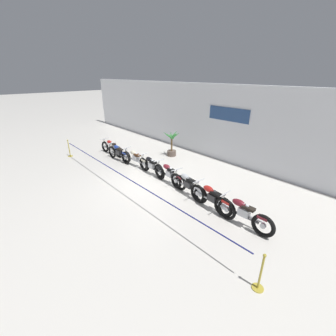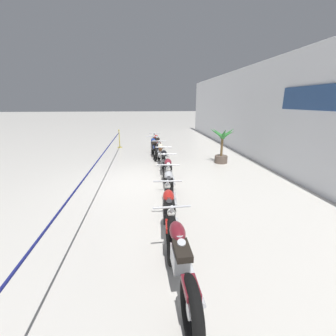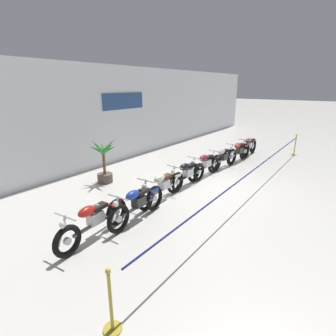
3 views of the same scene
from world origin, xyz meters
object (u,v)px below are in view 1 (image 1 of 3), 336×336
(motorcycle_red_6, at_px, (211,198))
(motorcycle_maroon_7, at_px, (242,213))
(motorcycle_black_3, at_px, (151,166))
(potted_palm_left_of_row, at_px, (172,144))
(motorcycle_red_0, at_px, (112,148))
(motorcycle_maroon_4, at_px, (169,174))
(stanchion_mid_left, at_px, (260,277))
(motorcycle_blue_1, at_px, (118,153))
(motorcycle_silver_5, at_px, (188,185))
(motorcycle_cream_2, at_px, (135,159))
(stanchion_far_left, at_px, (104,167))

(motorcycle_red_6, xyz_separation_m, motorcycle_maroon_7, (1.27, -0.00, -0.00))
(motorcycle_black_3, xyz_separation_m, potted_palm_left_of_row, (-1.37, 2.62, 0.30))
(motorcycle_red_0, height_order, motorcycle_black_3, motorcycle_red_0)
(motorcycle_black_3, relative_size, motorcycle_maroon_4, 0.93)
(motorcycle_maroon_7, bearing_deg, motorcycle_black_3, 176.82)
(stanchion_mid_left, bearing_deg, motorcycle_maroon_7, 131.22)
(motorcycle_red_0, distance_m, motorcycle_red_6, 8.00)
(motorcycle_maroon_4, height_order, motorcycle_maroon_7, motorcycle_maroon_7)
(motorcycle_red_6, xyz_separation_m, stanchion_mid_left, (2.86, -1.82, -0.12))
(motorcycle_blue_1, relative_size, motorcycle_maroon_4, 0.93)
(motorcycle_red_6, bearing_deg, stanchion_mid_left, -32.46)
(motorcycle_silver_5, relative_size, motorcycle_red_6, 1.02)
(motorcycle_blue_1, distance_m, motorcycle_cream_2, 1.41)
(motorcycle_maroon_7, relative_size, stanchion_mid_left, 2.09)
(motorcycle_blue_1, relative_size, motorcycle_maroon_7, 0.97)
(motorcycle_blue_1, bearing_deg, motorcycle_black_3, 4.85)
(motorcycle_red_0, height_order, motorcycle_silver_5, same)
(motorcycle_silver_5, bearing_deg, motorcycle_black_3, 177.06)
(motorcycle_blue_1, xyz_separation_m, motorcycle_silver_5, (5.43, 0.10, -0.01))
(motorcycle_maroon_7, xyz_separation_m, stanchion_far_left, (-6.01, -1.82, 0.28))
(motorcycle_cream_2, relative_size, motorcycle_silver_5, 1.04)
(motorcycle_red_6, distance_m, potted_palm_left_of_row, 6.11)
(motorcycle_black_3, distance_m, motorcycle_silver_5, 2.65)
(motorcycle_black_3, distance_m, motorcycle_maroon_7, 5.27)
(motorcycle_red_6, bearing_deg, motorcycle_maroon_4, 173.84)
(motorcycle_maroon_7, relative_size, potted_palm_left_of_row, 1.39)
(motorcycle_blue_1, height_order, stanchion_mid_left, stanchion_mid_left)
(motorcycle_blue_1, relative_size, potted_palm_left_of_row, 1.35)
(motorcycle_cream_2, xyz_separation_m, motorcycle_black_3, (1.40, 0.00, 0.00))
(potted_palm_left_of_row, bearing_deg, stanchion_mid_left, -29.92)
(motorcycle_black_3, xyz_separation_m, motorcycle_red_6, (3.99, -0.29, 0.02))
(motorcycle_red_0, height_order, motorcycle_maroon_7, motorcycle_maroon_7)
(motorcycle_silver_5, distance_m, stanchion_mid_left, 4.65)
(motorcycle_maroon_4, xyz_separation_m, potted_palm_left_of_row, (-2.71, 2.63, 0.31))
(motorcycle_silver_5, xyz_separation_m, stanchion_mid_left, (4.21, -1.98, -0.09))
(motorcycle_maroon_4, bearing_deg, stanchion_mid_left, -20.91)
(motorcycle_maroon_7, bearing_deg, motorcycle_cream_2, 177.52)
(motorcycle_cream_2, distance_m, motorcycle_black_3, 1.40)
(motorcycle_maroon_7, bearing_deg, potted_palm_left_of_row, 156.27)
(motorcycle_red_0, distance_m, motorcycle_silver_5, 6.65)
(motorcycle_maroon_4, height_order, motorcycle_red_6, motorcycle_red_6)
(motorcycle_black_3, relative_size, motorcycle_silver_5, 0.97)
(motorcycle_red_0, bearing_deg, potted_palm_left_of_row, 45.08)
(motorcycle_maroon_4, distance_m, motorcycle_red_6, 2.67)
(motorcycle_red_6, xyz_separation_m, potted_palm_left_of_row, (-5.36, 2.91, 0.28))
(motorcycle_black_3, relative_size, stanchion_far_left, 0.18)
(motorcycle_black_3, relative_size, potted_palm_left_of_row, 1.35)
(motorcycle_red_6, bearing_deg, motorcycle_red_0, 178.08)
(motorcycle_cream_2, xyz_separation_m, motorcycle_silver_5, (4.04, -0.13, -0.00))
(motorcycle_cream_2, height_order, potted_palm_left_of_row, potted_palm_left_of_row)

